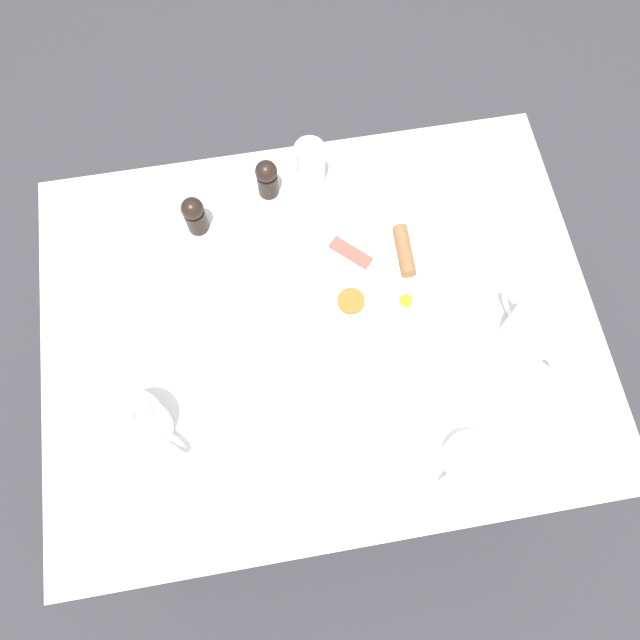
{
  "coord_description": "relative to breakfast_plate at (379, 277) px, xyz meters",
  "views": [
    {
      "loc": [
        -0.44,
        0.07,
        1.93
      ],
      "look_at": [
        0.0,
        0.0,
        0.76
      ],
      "focal_mm": 35.0,
      "sensor_mm": 36.0,
      "label": 1
    }
  ],
  "objects": [
    {
      "name": "spoon_for_tea",
      "position": [
        -0.25,
        0.01,
        -0.01
      ],
      "size": [
        0.1,
        0.12,
        0.0
      ],
      "rotation": [
        0.0,
        0.0,
        3.8
      ],
      "color": "silver",
      "rests_on": "table"
    },
    {
      "name": "teapot_near",
      "position": [
        -0.24,
        0.5,
        0.05
      ],
      "size": [
        0.15,
        0.16,
        0.13
      ],
      "rotation": [
        0.0,
        0.0,
        0.83
      ],
      "color": "white",
      "rests_on": "table"
    },
    {
      "name": "teacup_with_saucer_left",
      "position": [
        -0.4,
        -0.08,
        0.02
      ],
      "size": [
        0.13,
        0.13,
        0.06
      ],
      "color": "white",
      "rests_on": "table"
    },
    {
      "name": "knife_by_plate",
      "position": [
        -0.06,
        0.28,
        -0.01
      ],
      "size": [
        0.13,
        0.17,
        0.0
      ],
      "rotation": [
        0.0,
        0.0,
        3.79
      ],
      "color": "silver",
      "rests_on": "table"
    },
    {
      "name": "breakfast_plate",
      "position": [
        0.0,
        0.0,
        0.0
      ],
      "size": [
        0.3,
        0.3,
        0.04
      ],
      "color": "white",
      "rests_on": "table"
    },
    {
      "name": "salt_grinder",
      "position": [
        0.19,
        0.36,
        0.04
      ],
      "size": [
        0.05,
        0.05,
        0.1
      ],
      "color": "black",
      "rests_on": "table"
    },
    {
      "name": "napkin_folded",
      "position": [
        0.04,
        0.53,
        -0.0
      ],
      "size": [
        0.17,
        0.2,
        0.01
      ],
      "rotation": [
        0.0,
        0.0,
        5.16
      ],
      "color": "white",
      "rests_on": "table"
    },
    {
      "name": "water_glass_tall",
      "position": [
        0.26,
        0.1,
        0.05
      ],
      "size": [
        0.06,
        0.06,
        0.12
      ],
      "color": "white",
      "rests_on": "table"
    },
    {
      "name": "ground_plane",
      "position": [
        -0.08,
        0.14,
        -0.75
      ],
      "size": [
        8.0,
        8.0,
        0.0
      ],
      "primitive_type": "plane",
      "color": "#333338"
    },
    {
      "name": "teapot_far",
      "position": [
        -0.18,
        -0.26,
        0.05
      ],
      "size": [
        0.19,
        0.11,
        0.13
      ],
      "rotation": [
        0.0,
        0.0,
        3.44
      ],
      "color": "white",
      "rests_on": "table"
    },
    {
      "name": "table",
      "position": [
        -0.08,
        0.14,
        -0.08
      ],
      "size": [
        0.87,
        1.13,
        0.74
      ],
      "color": "silver",
      "rests_on": "ground_plane"
    },
    {
      "name": "fork_by_plate",
      "position": [
        -0.39,
        0.28,
        -0.01
      ],
      "size": [
        0.15,
        0.1,
        0.0
      ],
      "rotation": [
        0.0,
        0.0,
        4.14
      ],
      "color": "silver",
      "rests_on": "table"
    },
    {
      "name": "pepper_grinder",
      "position": [
        0.25,
        0.2,
        0.04
      ],
      "size": [
        0.05,
        0.05,
        0.1
      ],
      "color": "black",
      "rests_on": "table"
    }
  ]
}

